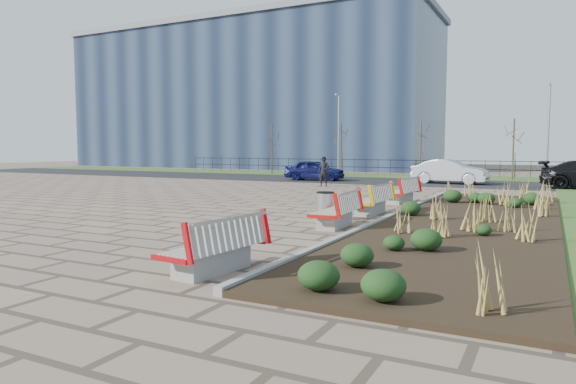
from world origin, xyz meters
The scene contains 21 objects.
ground centered at (0.00, 0.00, 0.00)m, with size 120.00×120.00×0.00m, color #796753.
planting_bed centered at (6.25, 5.00, 0.05)m, with size 4.50×18.00×0.10m, color black.
planting_curb centered at (3.92, 5.00, 0.07)m, with size 0.16×18.00×0.15m, color gray.
grass_verge_far centered at (0.00, 28.00, 0.02)m, with size 80.00×5.00×0.04m, color #33511E.
road centered at (0.00, 22.00, 0.01)m, with size 80.00×7.00×0.02m, color black.
bench_a centered at (3.00, -2.82, 0.50)m, with size 0.90×2.10×1.00m, color #B40C10, non-canonical shape.
bench_b centered at (3.00, 2.86, 0.50)m, with size 0.90×2.10×1.00m, color red, non-canonical shape.
bench_c centered at (3.00, 5.95, 0.50)m, with size 0.90×2.10×1.00m, color #CF990A, non-canonical shape.
bench_d centered at (3.00, 9.68, 0.50)m, with size 0.90×2.10×1.00m, color #B80C0C, non-canonical shape.
litter_bin centered at (2.23, 4.02, 0.42)m, with size 0.52×0.52×0.84m, color #B2B2B7.
pedestrian centered at (-3.07, 16.34, 0.84)m, with size 0.61×0.40×1.67m, color black.
car_blue centered at (-5.56, 20.67, 0.69)m, with size 1.58×3.92×1.34m, color #11144D.
car_silver centered at (2.87, 21.56, 0.74)m, with size 1.52×4.37×1.44m, color #B2B6BA.
tree_a centered at (-12.00, 26.50, 2.04)m, with size 1.40×1.40×4.00m, color #4C3D2D, non-canonical shape.
tree_b centered at (-6.00, 26.50, 2.04)m, with size 1.40×1.40×4.00m, color #4C3D2D, non-canonical shape.
tree_c centered at (0.00, 26.50, 2.04)m, with size 1.40×1.40×4.00m, color #4C3D2D, non-canonical shape.
tree_d centered at (6.00, 26.50, 2.04)m, with size 1.40×1.40×4.00m, color #4C3D2D, non-canonical shape.
lamp_west centered at (-6.00, 26.00, 3.04)m, with size 0.24×0.60×6.00m, color gray, non-canonical shape.
lamp_east centered at (8.00, 26.00, 3.04)m, with size 0.24×0.60×6.00m, color gray, non-canonical shape.
railing_fence centered at (0.00, 29.50, 0.64)m, with size 44.00×0.10×1.20m, color black, non-canonical shape.
building_glass centered at (-22.00, 40.00, 7.50)m, with size 40.00×14.00×15.00m, color #192338.
Camera 1 is at (8.17, -10.05, 2.18)m, focal length 32.00 mm.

